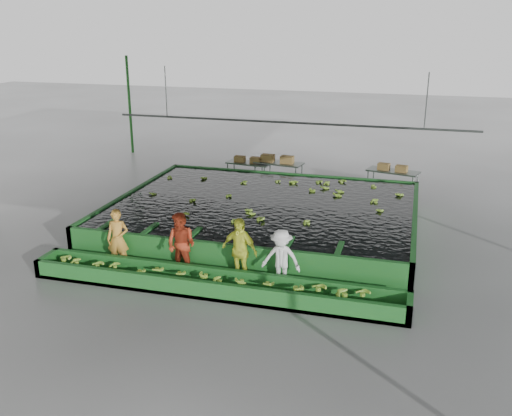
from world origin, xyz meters
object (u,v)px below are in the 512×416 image
(packing_table_right, at_px, (392,182))
(box_stack_mid, at_px, (277,162))
(sorting_trough, at_px, (213,284))
(worker_a, at_px, (118,239))
(box_stack_right, at_px, (392,171))
(packing_table_left, at_px, (249,172))
(worker_b, at_px, (181,245))
(flotation_tank, at_px, (264,214))
(worker_d, at_px, (281,259))
(worker_c, at_px, (239,250))
(packing_table_mid, at_px, (278,173))
(box_stack_left, at_px, (248,162))

(packing_table_right, height_order, box_stack_mid, box_stack_mid)
(sorting_trough, bearing_deg, worker_a, 165.64)
(sorting_trough, height_order, box_stack_right, box_stack_right)
(worker_a, relative_size, packing_table_left, 0.90)
(box_stack_right, bearing_deg, worker_b, -118.14)
(flotation_tank, height_order, worker_d, worker_d)
(sorting_trough, bearing_deg, flotation_tank, 90.00)
(worker_a, relative_size, worker_c, 0.94)
(worker_c, relative_size, packing_table_right, 0.89)
(worker_a, xyz_separation_m, packing_table_mid, (2.32, 9.69, -0.38))
(box_stack_mid, bearing_deg, flotation_tank, -81.04)
(packing_table_mid, bearing_deg, box_stack_left, -176.88)
(worker_a, bearing_deg, packing_table_right, 43.47)
(packing_table_mid, height_order, box_stack_left, box_stack_left)
(box_stack_right, bearing_deg, box_stack_left, -180.00)
(worker_d, relative_size, packing_table_mid, 0.77)
(worker_d, distance_m, box_stack_right, 9.90)
(sorting_trough, bearing_deg, box_stack_left, 101.68)
(box_stack_left, xyz_separation_m, box_stack_mid, (1.31, 0.04, 0.08))
(box_stack_left, distance_m, box_stack_right, 6.10)
(worker_c, distance_m, box_stack_left, 9.97)
(worker_d, height_order, packing_table_right, worker_d)
(worker_b, xyz_separation_m, box_stack_mid, (0.35, 9.66, 0.05))
(worker_d, relative_size, box_stack_mid, 1.14)
(worker_c, height_order, worker_d, worker_c)
(flotation_tank, bearing_deg, packing_table_left, 111.57)
(box_stack_left, bearing_deg, worker_b, -84.31)
(worker_b, bearing_deg, packing_table_right, 74.07)
(box_stack_right, bearing_deg, flotation_tank, -126.59)
(sorting_trough, xyz_separation_m, packing_table_mid, (-0.80, 10.49, 0.22))
(box_stack_right, bearing_deg, packing_table_right, 39.46)
(worker_c, xyz_separation_m, box_stack_mid, (-1.32, 9.66, 0.04))
(box_stack_left, relative_size, box_stack_mid, 0.84)
(packing_table_left, bearing_deg, box_stack_mid, 1.81)
(flotation_tank, relative_size, worker_d, 6.24)
(packing_table_left, height_order, packing_table_right, packing_table_right)
(box_stack_right, bearing_deg, worker_c, -109.88)
(flotation_tank, xyz_separation_m, worker_a, (-3.12, -4.30, 0.41))
(packing_table_left, relative_size, box_stack_right, 1.60)
(worker_d, distance_m, box_stack_left, 10.33)
(packing_table_mid, xyz_separation_m, packing_table_right, (4.78, -0.05, -0.01))
(sorting_trough, relative_size, worker_d, 6.24)
(flotation_tank, bearing_deg, box_stack_mid, 98.96)
(sorting_trough, height_order, worker_b, worker_b)
(worker_c, xyz_separation_m, worker_d, (1.14, 0.00, -0.11))
(sorting_trough, height_order, box_stack_left, box_stack_left)
(sorting_trough, relative_size, worker_b, 5.59)
(sorting_trough, xyz_separation_m, box_stack_right, (3.95, 10.42, 0.68))
(worker_b, relative_size, box_stack_left, 1.52)
(packing_table_right, relative_size, box_stack_right, 1.72)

